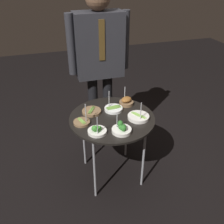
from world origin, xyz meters
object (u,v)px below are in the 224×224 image
bowl_asparagus_front_left (138,117)px  waiter_figure (99,53)px  bowl_asparagus_mid_right (92,111)px  bowl_roast_center (126,101)px  bowl_broccoli_front_center (97,130)px  serving_cart (112,121)px  bowl_asparagus_far_rim (82,122)px  bowl_broccoli_back_left (122,129)px  bowl_asparagus_mid_left (113,109)px

bowl_asparagus_front_left → waiter_figure: size_ratio=0.11×
bowl_asparagus_mid_right → waiter_figure: size_ratio=0.10×
bowl_roast_center → bowl_broccoli_front_center: size_ratio=0.98×
bowl_broccoli_front_center → bowl_asparagus_mid_right: bearing=84.7°
bowl_roast_center → waiter_figure: bearing=111.0°
bowl_roast_center → waiter_figure: size_ratio=0.10×
bowl_broccoli_front_center → waiter_figure: (0.22, 0.73, 0.35)m
serving_cart → bowl_asparagus_far_rim: bearing=-176.1°
bowl_asparagus_front_left → bowl_broccoli_front_center: bearing=-165.6°
bowl_asparagus_front_left → bowl_broccoli_back_left: size_ratio=1.18×
bowl_roast_center → waiter_figure: (-0.14, 0.38, 0.34)m
bowl_asparagus_mid_right → waiter_figure: waiter_figure is taller
bowl_roast_center → bowl_broccoli_back_left: size_ratio=1.06×
serving_cart → bowl_broccoli_back_left: (0.01, -0.22, 0.07)m
bowl_asparagus_mid_right → bowl_roast_center: bowl_roast_center is taller
bowl_asparagus_mid_left → bowl_broccoli_front_center: size_ratio=1.06×
bowl_asparagus_far_rim → waiter_figure: size_ratio=0.11×
bowl_asparagus_mid_right → bowl_broccoli_front_center: bearing=-95.3°
serving_cart → waiter_figure: 0.69m
waiter_figure → bowl_broccoli_back_left: bearing=-92.5°
bowl_roast_center → bowl_asparagus_far_rim: bearing=-157.4°
bowl_asparagus_mid_right → waiter_figure: (0.19, 0.42, 0.36)m
bowl_roast_center → bowl_broccoli_back_left: 0.43m
bowl_asparagus_front_left → bowl_asparagus_mid_left: bearing=129.7°
bowl_asparagus_front_left → bowl_broccoli_front_center: size_ratio=1.09×
bowl_asparagus_mid_left → bowl_asparagus_front_left: bowl_asparagus_front_left is taller
bowl_asparagus_mid_left → bowl_roast_center: (0.14, 0.06, 0.02)m
bowl_broccoli_front_center → waiter_figure: 0.83m
bowl_asparagus_mid_right → bowl_asparagus_far_rim: (-0.11, -0.14, 0.00)m
serving_cart → bowl_roast_center: 0.26m
bowl_asparagus_far_rim → bowl_asparagus_front_left: (0.46, -0.07, 0.00)m
bowl_asparagus_mid_left → bowl_roast_center: bowl_asparagus_mid_left is taller
bowl_broccoli_front_center → bowl_broccoli_back_left: size_ratio=1.08×
bowl_roast_center → bowl_asparagus_front_left: bearing=-86.4°
bowl_asparagus_far_rim → serving_cart: bearing=3.9°
serving_cart → bowl_broccoli_front_center: bowl_broccoli_front_center is taller
serving_cart → bowl_asparagus_far_rim: 0.26m
serving_cart → bowl_asparagus_front_left: 0.23m
bowl_broccoli_back_left → waiter_figure: 0.84m
bowl_asparagus_far_rim → bowl_broccoli_front_center: size_ratio=1.08×
bowl_roast_center → waiter_figure: 0.53m
bowl_broccoli_back_left → bowl_roast_center: bearing=65.3°
serving_cart → bowl_broccoli_front_center: size_ratio=4.37×
bowl_broccoli_front_center → serving_cart: bearing=46.0°
bowl_roast_center → bowl_asparagus_far_rim: (-0.45, -0.19, -0.02)m
bowl_asparagus_mid_right → bowl_asparagus_front_left: (0.35, -0.20, 0.00)m
bowl_asparagus_mid_right → bowl_asparagus_far_rim: 0.18m
bowl_roast_center → bowl_asparagus_far_rim: size_ratio=0.91×
bowl_asparagus_mid_left → bowl_broccoli_back_left: (-0.04, -0.33, 0.01)m
bowl_asparagus_mid_right → bowl_roast_center: (0.33, 0.05, 0.02)m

